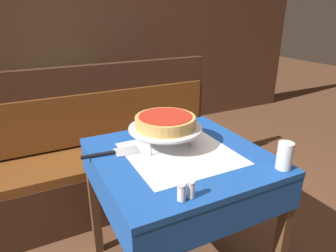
{
  "coord_description": "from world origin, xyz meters",
  "views": [
    {
      "loc": [
        -0.65,
        -1.15,
        1.43
      ],
      "look_at": [
        -0.03,
        0.08,
        0.89
      ],
      "focal_mm": 32.0,
      "sensor_mm": 36.0,
      "label": 1
    }
  ],
  "objects_px": {
    "salt_shaker": "(182,193)",
    "water_glass_near": "(285,156)",
    "condiment_caddy": "(62,81)",
    "pizza_pan_stand": "(165,129)",
    "pepper_shaker": "(191,190)",
    "deep_dish_pizza": "(165,121)",
    "booth_bench": "(113,165)",
    "dining_table_rear": "(69,97)",
    "pizza_server": "(113,153)",
    "dining_table_front": "(180,173)"
  },
  "relations": [
    {
      "from": "salt_shaker",
      "to": "water_glass_near",
      "type": "bearing_deg",
      "value": 0.42
    },
    {
      "from": "booth_bench",
      "to": "salt_shaker",
      "type": "bearing_deg",
      "value": -93.2
    },
    {
      "from": "booth_bench",
      "to": "salt_shaker",
      "type": "height_order",
      "value": "booth_bench"
    },
    {
      "from": "salt_shaker",
      "to": "pizza_pan_stand",
      "type": "bearing_deg",
      "value": 70.88
    },
    {
      "from": "water_glass_near",
      "to": "booth_bench",
      "type": "bearing_deg",
      "value": 111.04
    },
    {
      "from": "dining_table_front",
      "to": "pizza_pan_stand",
      "type": "relative_size",
      "value": 2.17
    },
    {
      "from": "pizza_server",
      "to": "pizza_pan_stand",
      "type": "bearing_deg",
      "value": -8.11
    },
    {
      "from": "pepper_shaker",
      "to": "booth_bench",
      "type": "bearing_deg",
      "value": 88.71
    },
    {
      "from": "water_glass_near",
      "to": "dining_table_rear",
      "type": "bearing_deg",
      "value": 105.79
    },
    {
      "from": "dining_table_rear",
      "to": "pizza_pan_stand",
      "type": "relative_size",
      "value": 2.05
    },
    {
      "from": "salt_shaker",
      "to": "condiment_caddy",
      "type": "height_order",
      "value": "condiment_caddy"
    },
    {
      "from": "deep_dish_pizza",
      "to": "water_glass_near",
      "type": "relative_size",
      "value": 2.43
    },
    {
      "from": "water_glass_near",
      "to": "condiment_caddy",
      "type": "distance_m",
      "value": 2.2
    },
    {
      "from": "pizza_pan_stand",
      "to": "pepper_shaker",
      "type": "distance_m",
      "value": 0.47
    },
    {
      "from": "pizza_pan_stand",
      "to": "water_glass_near",
      "type": "height_order",
      "value": "water_glass_near"
    },
    {
      "from": "deep_dish_pizza",
      "to": "condiment_caddy",
      "type": "height_order",
      "value": "deep_dish_pizza"
    },
    {
      "from": "salt_shaker",
      "to": "pepper_shaker",
      "type": "bearing_deg",
      "value": 0.0
    },
    {
      "from": "deep_dish_pizza",
      "to": "water_glass_near",
      "type": "distance_m",
      "value": 0.58
    },
    {
      "from": "dining_table_front",
      "to": "water_glass_near",
      "type": "distance_m",
      "value": 0.51
    },
    {
      "from": "pizza_pan_stand",
      "to": "deep_dish_pizza",
      "type": "xyz_separation_m",
      "value": [
        0.0,
        -0.0,
        0.04
      ]
    },
    {
      "from": "water_glass_near",
      "to": "dining_table_front",
      "type": "bearing_deg",
      "value": 134.82
    },
    {
      "from": "deep_dish_pizza",
      "to": "dining_table_rear",
      "type": "bearing_deg",
      "value": 97.7
    },
    {
      "from": "pizza_pan_stand",
      "to": "deep_dish_pizza",
      "type": "relative_size",
      "value": 1.23
    },
    {
      "from": "deep_dish_pizza",
      "to": "condiment_caddy",
      "type": "xyz_separation_m",
      "value": [
        -0.26,
        1.66,
        -0.11
      ]
    },
    {
      "from": "dining_table_rear",
      "to": "pepper_shaker",
      "type": "relative_size",
      "value": 11.34
    },
    {
      "from": "deep_dish_pizza",
      "to": "salt_shaker",
      "type": "xyz_separation_m",
      "value": [
        -0.16,
        -0.45,
        -0.1
      ]
    },
    {
      "from": "booth_bench",
      "to": "salt_shaker",
      "type": "relative_size",
      "value": 26.79
    },
    {
      "from": "dining_table_rear",
      "to": "dining_table_front",
      "type": "bearing_deg",
      "value": -81.83
    },
    {
      "from": "deep_dish_pizza",
      "to": "salt_shaker",
      "type": "height_order",
      "value": "deep_dish_pizza"
    },
    {
      "from": "pizza_pan_stand",
      "to": "dining_table_front",
      "type": "bearing_deg",
      "value": -74.85
    },
    {
      "from": "dining_table_rear",
      "to": "pizza_server",
      "type": "relative_size",
      "value": 2.7
    },
    {
      "from": "dining_table_rear",
      "to": "salt_shaker",
      "type": "distance_m",
      "value": 2.08
    },
    {
      "from": "dining_table_front",
      "to": "salt_shaker",
      "type": "height_order",
      "value": "salt_shaker"
    },
    {
      "from": "dining_table_front",
      "to": "pizza_pan_stand",
      "type": "distance_m",
      "value": 0.24
    },
    {
      "from": "pepper_shaker",
      "to": "pizza_server",
      "type": "bearing_deg",
      "value": 107.25
    },
    {
      "from": "pizza_server",
      "to": "dining_table_front",
      "type": "bearing_deg",
      "value": -25.93
    },
    {
      "from": "salt_shaker",
      "to": "pepper_shaker",
      "type": "height_order",
      "value": "pepper_shaker"
    },
    {
      "from": "condiment_caddy",
      "to": "pepper_shaker",
      "type": "bearing_deg",
      "value": -85.95
    },
    {
      "from": "pizza_server",
      "to": "condiment_caddy",
      "type": "relative_size",
      "value": 1.68
    },
    {
      "from": "pepper_shaker",
      "to": "water_glass_near",
      "type": "bearing_deg",
      "value": 0.45
    },
    {
      "from": "dining_table_front",
      "to": "dining_table_rear",
      "type": "height_order",
      "value": "dining_table_front"
    },
    {
      "from": "booth_bench",
      "to": "pizza_pan_stand",
      "type": "distance_m",
      "value": 0.92
    },
    {
      "from": "pizza_pan_stand",
      "to": "pepper_shaker",
      "type": "height_order",
      "value": "pizza_pan_stand"
    },
    {
      "from": "dining_table_front",
      "to": "pepper_shaker",
      "type": "height_order",
      "value": "pepper_shaker"
    },
    {
      "from": "dining_table_front",
      "to": "pizza_pan_stand",
      "type": "bearing_deg",
      "value": 105.15
    },
    {
      "from": "booth_bench",
      "to": "pepper_shaker",
      "type": "relative_size",
      "value": 26.2
    },
    {
      "from": "condiment_caddy",
      "to": "dining_table_front",
      "type": "bearing_deg",
      "value": -80.55
    },
    {
      "from": "water_glass_near",
      "to": "condiment_caddy",
      "type": "bearing_deg",
      "value": 106.68
    },
    {
      "from": "dining_table_rear",
      "to": "water_glass_near",
      "type": "bearing_deg",
      "value": -74.21
    },
    {
      "from": "pizza_pan_stand",
      "to": "salt_shaker",
      "type": "xyz_separation_m",
      "value": [
        -0.16,
        -0.45,
        -0.06
      ]
    }
  ]
}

